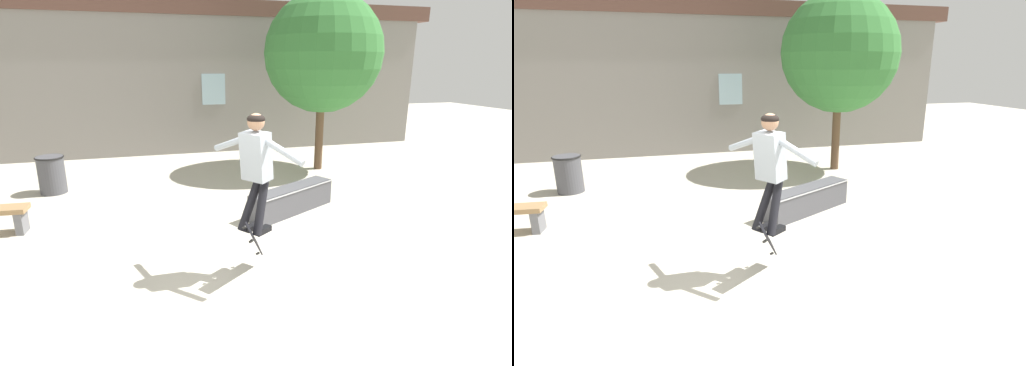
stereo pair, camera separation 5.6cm
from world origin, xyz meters
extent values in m
plane|color=beige|center=(0.00, 0.00, 0.00)|extent=(40.00, 40.00, 0.00)
cube|color=gray|center=(0.00, 8.32, 1.99)|extent=(15.75, 0.40, 3.97)
cube|color=brown|center=(0.00, 8.32, 4.19)|extent=(16.54, 0.52, 0.44)
cube|color=#99B7C6|center=(1.05, 8.11, 1.91)|extent=(0.70, 0.02, 0.90)
cylinder|color=brown|center=(3.30, 5.37, 0.91)|extent=(0.21, 0.21, 1.82)
sphere|color=#337033|center=(3.30, 5.37, 2.90)|extent=(2.87, 2.87, 2.87)
cube|color=slate|center=(-3.06, 2.82, 0.19)|extent=(0.14, 0.31, 0.37)
cube|color=#4C4C51|center=(1.52, 2.55, 0.24)|extent=(1.85, 1.23, 0.48)
cube|color=#B7B7BC|center=(1.62, 2.38, 0.47)|extent=(1.67, 0.92, 0.02)
cylinder|color=#47474C|center=(-2.98, 4.97, 0.40)|extent=(0.54, 0.54, 0.80)
torus|color=black|center=(-2.98, 4.97, 0.78)|extent=(0.58, 0.58, 0.04)
cube|color=#9EA8B2|center=(0.28, 0.54, 1.58)|extent=(0.42, 0.43, 0.61)
sphere|color=#A37556|center=(0.28, 0.54, 1.99)|extent=(0.29, 0.29, 0.21)
ellipsoid|color=black|center=(0.28, 0.54, 2.03)|extent=(0.31, 0.31, 0.12)
cylinder|color=black|center=(0.23, 0.61, 0.96)|extent=(0.42, 0.24, 0.75)
cube|color=black|center=(0.25, 0.63, 0.62)|extent=(0.27, 0.23, 0.07)
cylinder|color=black|center=(0.33, 0.47, 0.96)|extent=(0.33, 0.37, 0.75)
cube|color=black|center=(0.35, 0.49, 0.62)|extent=(0.27, 0.23, 0.07)
cylinder|color=#9EA8B2|center=(0.05, 0.87, 1.69)|extent=(0.40, 0.52, 0.28)
cylinder|color=#9EA8B2|center=(0.50, 0.22, 1.69)|extent=(0.40, 0.52, 0.28)
cube|color=black|center=(0.24, 0.49, 0.50)|extent=(0.35, 0.68, 0.69)
cylinder|color=black|center=(0.27, 0.74, 0.38)|extent=(0.07, 0.05, 0.07)
cylinder|color=black|center=(0.31, 0.58, 0.25)|extent=(0.07, 0.05, 0.07)
cylinder|color=black|center=(0.09, 0.40, 0.72)|extent=(0.07, 0.05, 0.07)
cylinder|color=black|center=(0.13, 0.25, 0.60)|extent=(0.07, 0.05, 0.07)
camera|label=1|loc=(-0.98, -4.01, 2.66)|focal=28.00mm
camera|label=2|loc=(-0.93, -4.02, 2.66)|focal=28.00mm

